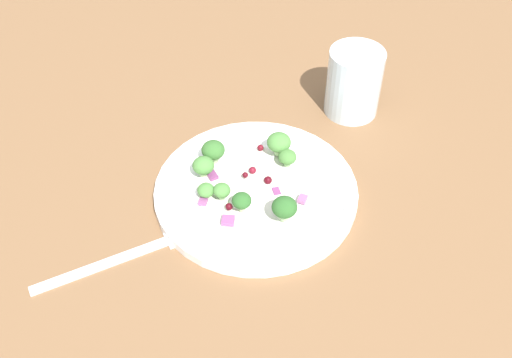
% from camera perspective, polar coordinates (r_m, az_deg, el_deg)
% --- Properties ---
extents(ground_plane, '(1.80, 1.80, 0.02)m').
position_cam_1_polar(ground_plane, '(0.72, 1.90, -2.49)').
color(ground_plane, brown).
extents(plate, '(0.24, 0.24, 0.02)m').
position_cam_1_polar(plate, '(0.71, -0.00, -1.04)').
color(plate, white).
rests_on(plate, ground_plane).
extents(dressing_pool, '(0.14, 0.14, 0.00)m').
position_cam_1_polar(dressing_pool, '(0.71, -0.00, -0.79)').
color(dressing_pool, white).
rests_on(dressing_pool, plate).
extents(broccoli_floret_0, '(0.03, 0.03, 0.03)m').
position_cam_1_polar(broccoli_floret_0, '(0.65, 2.73, -2.73)').
color(broccoli_floret_0, '#9EC684').
rests_on(broccoli_floret_0, plate).
extents(broccoli_floret_1, '(0.03, 0.03, 0.03)m').
position_cam_1_polar(broccoli_floret_1, '(0.72, -4.09, 2.73)').
color(broccoli_floret_1, '#9EC684').
rests_on(broccoli_floret_1, plate).
extents(broccoli_floret_2, '(0.03, 0.03, 0.03)m').
position_cam_1_polar(broccoli_floret_2, '(0.73, 2.20, 3.46)').
color(broccoli_floret_2, '#9EC684').
rests_on(broccoli_floret_2, plate).
extents(broccoli_floret_3, '(0.02, 0.02, 0.02)m').
position_cam_1_polar(broccoli_floret_3, '(0.68, -3.28, -1.12)').
color(broccoli_floret_3, '#8EB77A').
rests_on(broccoli_floret_3, plate).
extents(broccoli_floret_4, '(0.02, 0.02, 0.02)m').
position_cam_1_polar(broccoli_floret_4, '(0.67, -1.38, -2.10)').
color(broccoli_floret_4, '#ADD18E').
rests_on(broccoli_floret_4, plate).
extents(broccoli_floret_5, '(0.03, 0.03, 0.03)m').
position_cam_1_polar(broccoli_floret_5, '(0.71, -5.00, 1.31)').
color(broccoli_floret_5, '#ADD18E').
rests_on(broccoli_floret_5, plate).
extents(broccoli_floret_6, '(0.02, 0.02, 0.02)m').
position_cam_1_polar(broccoli_floret_6, '(0.72, 3.28, 2.01)').
color(broccoli_floret_6, '#8EB77A').
rests_on(broccoli_floret_6, plate).
extents(broccoli_floret_7, '(0.02, 0.02, 0.02)m').
position_cam_1_polar(broccoli_floret_7, '(0.69, -4.78, -1.09)').
color(broccoli_floret_7, '#8EB77A').
rests_on(broccoli_floret_7, plate).
extents(cranberry_0, '(0.01, 0.01, 0.01)m').
position_cam_1_polar(cranberry_0, '(0.68, -2.58, -2.64)').
color(cranberry_0, '#4C0A14').
rests_on(cranberry_0, plate).
extents(cranberry_1, '(0.01, 0.01, 0.01)m').
position_cam_1_polar(cranberry_1, '(0.71, 1.15, -0.12)').
color(cranberry_1, '#4C0A14').
rests_on(cranberry_1, plate).
extents(cranberry_2, '(0.01, 0.01, 0.01)m').
position_cam_1_polar(cranberry_2, '(0.71, -1.03, 0.39)').
color(cranberry_2, '#4C0A14').
rests_on(cranberry_2, plate).
extents(cranberry_3, '(0.01, 0.01, 0.01)m').
position_cam_1_polar(cranberry_3, '(0.72, -0.33, 0.84)').
color(cranberry_3, maroon).
rests_on(cranberry_3, plate).
extents(cranberry_4, '(0.01, 0.01, 0.01)m').
position_cam_1_polar(cranberry_4, '(0.75, 0.43, 2.99)').
color(cranberry_4, maroon).
rests_on(cranberry_4, plate).
extents(onion_bit_0, '(0.02, 0.02, 0.01)m').
position_cam_1_polar(onion_bit_0, '(0.72, -4.07, 0.51)').
color(onion_bit_0, '#843D75').
rests_on(onion_bit_0, plate).
extents(onion_bit_1, '(0.01, 0.01, 0.00)m').
position_cam_1_polar(onion_bit_1, '(0.69, -5.04, -2.15)').
color(onion_bit_1, '#934C84').
rests_on(onion_bit_1, plate).
extents(onion_bit_2, '(0.01, 0.01, 0.00)m').
position_cam_1_polar(onion_bit_2, '(0.70, 1.87, -0.89)').
color(onion_bit_2, '#843D75').
rests_on(onion_bit_2, plate).
extents(onion_bit_3, '(0.01, 0.01, 0.01)m').
position_cam_1_polar(onion_bit_3, '(0.69, 4.45, -1.90)').
color(onion_bit_3, '#A35B93').
rests_on(onion_bit_3, plate).
extents(onion_bit_4, '(0.02, 0.01, 0.01)m').
position_cam_1_polar(onion_bit_4, '(0.66, -2.67, -3.96)').
color(onion_bit_4, '#934C84').
rests_on(onion_bit_4, plate).
extents(fork, '(0.15, 0.14, 0.01)m').
position_cam_1_polar(fork, '(0.67, -12.13, -7.08)').
color(fork, silver).
rests_on(fork, ground_plane).
extents(water_glass, '(0.07, 0.07, 0.09)m').
position_cam_1_polar(water_glass, '(0.81, 9.29, 9.06)').
color(water_glass, silver).
rests_on(water_glass, ground_plane).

